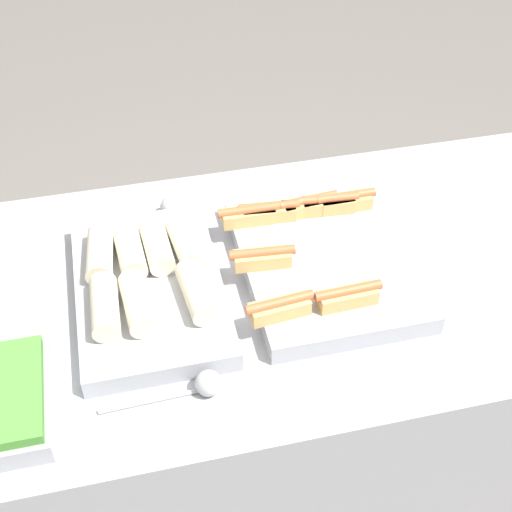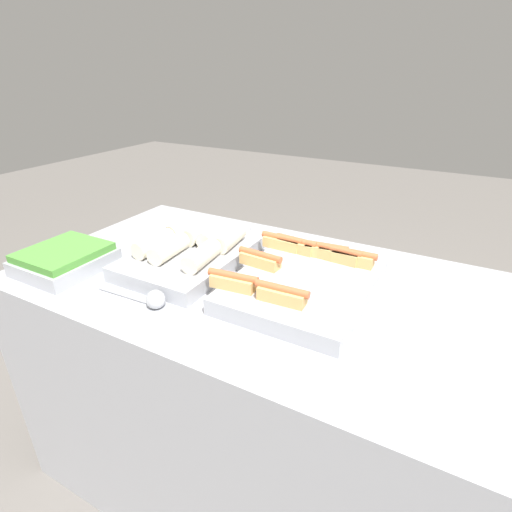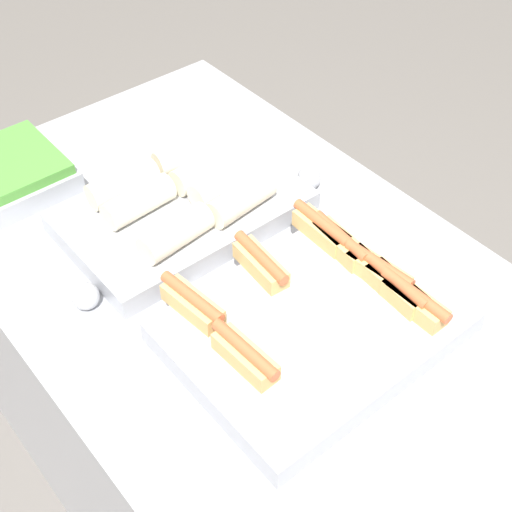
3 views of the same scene
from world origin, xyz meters
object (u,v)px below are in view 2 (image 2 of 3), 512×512
at_px(serving_spoon_near, 152,299).
at_px(tray_hotdogs, 303,279).
at_px(tray_side_front, 65,259).
at_px(tray_wraps, 193,251).
at_px(serving_spoon_far, 252,233).

bearing_deg(serving_spoon_near, tray_hotdogs, 41.62).
height_order(tray_side_front, serving_spoon_near, tray_side_front).
relative_size(tray_wraps, tray_side_front, 1.88).
bearing_deg(serving_spoon_far, tray_side_front, -128.16).
bearing_deg(tray_side_front, serving_spoon_near, -5.37).
bearing_deg(tray_wraps, serving_spoon_near, -76.17).
bearing_deg(tray_wraps, tray_hotdogs, 0.93).
height_order(tray_hotdogs, tray_wraps, tray_wraps).
bearing_deg(tray_side_front, serving_spoon_far, 51.84).
distance_m(tray_side_front, serving_spoon_far, 0.67).
distance_m(tray_hotdogs, tray_wraps, 0.40).
relative_size(tray_hotdogs, serving_spoon_near, 2.02).
distance_m(tray_wraps, serving_spoon_far, 0.29).
height_order(tray_wraps, serving_spoon_near, tray_wraps).
xyz_separation_m(tray_side_front, serving_spoon_far, (0.42, 0.53, -0.01)).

